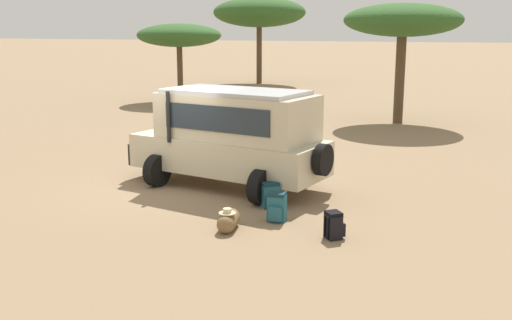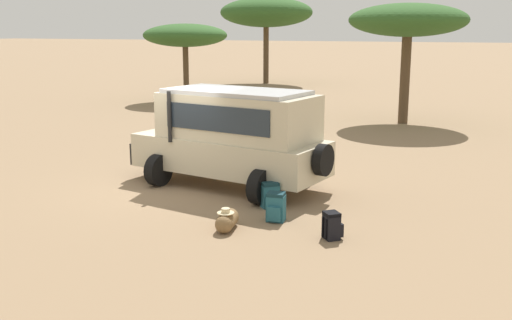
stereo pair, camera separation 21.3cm
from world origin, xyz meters
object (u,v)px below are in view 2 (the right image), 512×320
at_px(backpack_beside_front_wheel, 276,207).
at_px(duffel_bag_low_black_case, 227,220).
at_px(safari_vehicle, 233,136).
at_px(backpack_near_rear_wheel, 332,226).
at_px(acacia_tree_left_mid, 266,13).
at_px(acacia_tree_far_left, 185,36).
at_px(backpack_cluster_center, 270,195).
at_px(acacia_tree_centre_back, 408,21).

height_order(backpack_beside_front_wheel, duffel_bag_low_black_case, backpack_beside_front_wheel).
height_order(safari_vehicle, backpack_near_rear_wheel, safari_vehicle).
bearing_deg(duffel_bag_low_black_case, backpack_near_rear_wheel, 7.24).
distance_m(duffel_bag_low_black_case, acacia_tree_left_mid, 32.14).
bearing_deg(acacia_tree_far_left, safari_vehicle, -57.26).
xyz_separation_m(duffel_bag_low_black_case, acacia_tree_left_mid, (-10.99, 29.83, 4.74)).
bearing_deg(backpack_cluster_center, backpack_beside_front_wheel, -62.01).
bearing_deg(duffel_bag_low_black_case, backpack_beside_front_wheel, 50.06).
bearing_deg(safari_vehicle, acacia_tree_far_left, 122.74).
relative_size(backpack_cluster_center, acacia_tree_left_mid, 0.09).
relative_size(safari_vehicle, acacia_tree_left_mid, 0.83).
xyz_separation_m(backpack_near_rear_wheel, duffel_bag_low_black_case, (-2.06, -0.26, -0.07)).
relative_size(backpack_near_rear_wheel, acacia_tree_left_mid, 0.08).
bearing_deg(backpack_beside_front_wheel, acacia_tree_far_left, 124.01).
xyz_separation_m(duffel_bag_low_black_case, acacia_tree_far_left, (-11.03, 18.25, 3.30)).
relative_size(safari_vehicle, backpack_cluster_center, 9.55).
bearing_deg(acacia_tree_far_left, backpack_cluster_center, -55.71).
bearing_deg(acacia_tree_far_left, acacia_tree_left_mid, 89.81).
distance_m(backpack_beside_front_wheel, duffel_bag_low_black_case, 1.11).
xyz_separation_m(backpack_cluster_center, duffel_bag_low_black_case, (-0.26, -1.69, -0.09)).
bearing_deg(duffel_bag_low_black_case, safari_vehicle, 112.40).
bearing_deg(backpack_near_rear_wheel, acacia_tree_centre_back, 94.01).
bearing_deg(safari_vehicle, acacia_tree_left_mid, 109.97).
xyz_separation_m(safari_vehicle, acacia_tree_centre_back, (2.29, 11.99, 2.87)).
bearing_deg(backpack_beside_front_wheel, duffel_bag_low_black_case, -129.94).
xyz_separation_m(backpack_beside_front_wheel, duffel_bag_low_black_case, (-0.71, -0.85, -0.11)).
bearing_deg(backpack_near_rear_wheel, acacia_tree_far_left, 126.05).
xyz_separation_m(safari_vehicle, duffel_bag_low_black_case, (1.26, -3.06, -1.11)).
relative_size(safari_vehicle, acacia_tree_centre_back, 1.12).
bearing_deg(backpack_cluster_center, acacia_tree_far_left, 124.29).
xyz_separation_m(backpack_cluster_center, backpack_near_rear_wheel, (1.80, -1.43, -0.02)).
bearing_deg(duffel_bag_low_black_case, backpack_cluster_center, 81.15).
xyz_separation_m(safari_vehicle, backpack_beside_front_wheel, (1.97, -2.21, -1.00)).
height_order(safari_vehicle, acacia_tree_left_mid, acacia_tree_left_mid).
relative_size(backpack_cluster_center, acacia_tree_far_left, 0.13).
distance_m(backpack_beside_front_wheel, acacia_tree_left_mid, 31.60).
distance_m(backpack_beside_front_wheel, acacia_tree_centre_back, 14.72).
relative_size(backpack_near_rear_wheel, duffel_bag_low_black_case, 0.63).
relative_size(safari_vehicle, backpack_near_rear_wheel, 10.38).
bearing_deg(acacia_tree_left_mid, acacia_tree_far_left, -90.19).
relative_size(acacia_tree_far_left, acacia_tree_centre_back, 0.92).
distance_m(safari_vehicle, acacia_tree_far_left, 18.19).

